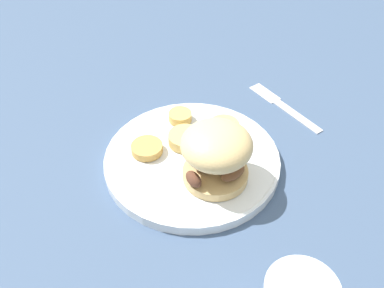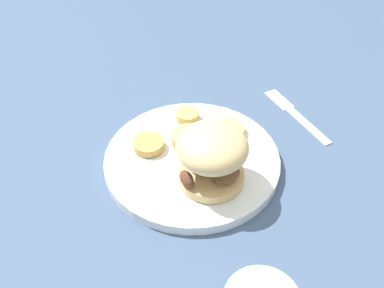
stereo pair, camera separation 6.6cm
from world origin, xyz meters
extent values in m
plane|color=#3D5170|center=(0.00, 0.00, 0.00)|extent=(4.00, 4.00, 0.00)
cylinder|color=white|center=(0.00, 0.00, 0.01)|extent=(0.27, 0.27, 0.02)
torus|color=white|center=(0.00, 0.00, 0.01)|extent=(0.27, 0.27, 0.01)
cylinder|color=tan|center=(-0.05, 0.00, 0.02)|extent=(0.09, 0.09, 0.01)
ellipsoid|color=brown|center=(-0.04, 0.00, 0.04)|extent=(0.06, 0.06, 0.02)
ellipsoid|color=brown|center=(-0.08, -0.01, 0.04)|extent=(0.03, 0.04, 0.01)
ellipsoid|color=#4C281E|center=(-0.02, -0.02, 0.05)|extent=(0.06, 0.06, 0.02)
ellipsoid|color=brown|center=(-0.04, 0.00, 0.04)|extent=(0.05, 0.05, 0.02)
ellipsoid|color=#563323|center=(-0.06, -0.02, 0.04)|extent=(0.05, 0.04, 0.02)
ellipsoid|color=#563323|center=(-0.06, 0.04, 0.04)|extent=(0.03, 0.02, 0.02)
ellipsoid|color=#4C281E|center=(-0.05, 0.01, 0.04)|extent=(0.05, 0.05, 0.01)
ellipsoid|color=#E5C17F|center=(-0.05, 0.00, 0.08)|extent=(0.10, 0.10, 0.05)
cylinder|color=tan|center=(0.05, 0.05, 0.02)|extent=(0.05, 0.05, 0.01)
cylinder|color=#DBB766|center=(0.02, -0.08, 0.02)|extent=(0.05, 0.05, 0.01)
cylinder|color=tan|center=(0.08, -0.04, 0.02)|extent=(0.04, 0.04, 0.01)
cylinder|color=#DBB766|center=(0.03, -0.01, 0.03)|extent=(0.05, 0.05, 0.02)
cylinder|color=tan|center=(0.00, -0.05, 0.03)|extent=(0.04, 0.04, 0.02)
cube|color=silver|center=(-0.02, -0.22, 0.00)|extent=(0.11, 0.02, 0.00)
cube|color=silver|center=(0.06, -0.22, 0.00)|extent=(0.06, 0.03, 0.00)
camera|label=1|loc=(-0.39, 0.30, 0.49)|focal=42.00mm
camera|label=2|loc=(-0.42, 0.24, 0.49)|focal=42.00mm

